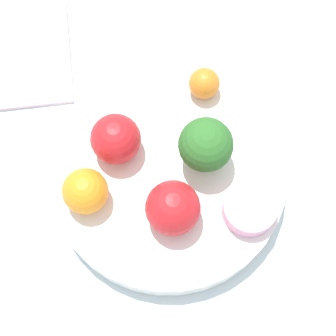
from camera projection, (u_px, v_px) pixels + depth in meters
ground_plane at (168, 187)px, 0.67m from camera, size 6.00×6.00×0.00m
table_surface at (168, 184)px, 0.66m from camera, size 1.20×1.20×0.02m
bowl at (168, 176)px, 0.64m from camera, size 0.26×0.26×0.03m
broccoli at (206, 145)px, 0.59m from camera, size 0.06×0.06×0.07m
apple_red at (116, 139)px, 0.61m from camera, size 0.06×0.06×0.06m
apple_green at (177, 208)px, 0.58m from camera, size 0.06×0.06×0.06m
orange_front at (85, 191)px, 0.59m from camera, size 0.05×0.05×0.05m
orange_back at (204, 83)px, 0.64m from camera, size 0.04×0.04×0.04m
small_cup at (250, 209)px, 0.60m from camera, size 0.06×0.06×0.02m
napkin at (18, 56)px, 0.71m from camera, size 0.14×0.15×0.01m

